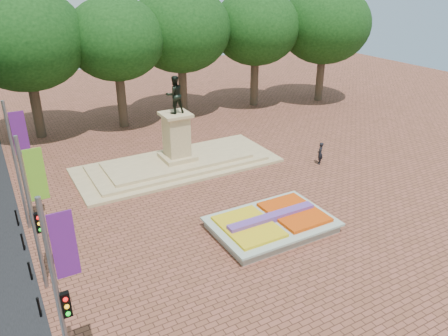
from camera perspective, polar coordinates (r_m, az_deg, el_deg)
name	(u,v)px	position (r m, az deg, el deg)	size (l,w,h in m)	color
ground	(236,217)	(24.53, 1.57, -6.46)	(90.00, 90.00, 0.00)	brown
flower_bed	(272,223)	(23.40, 6.29, -7.18)	(6.30, 4.30, 0.91)	gray
monument	(177,155)	(30.54, -6.12, 1.73)	(14.00, 6.00, 6.40)	tan
tree_row_back	(152,47)	(38.83, -9.41, 15.33)	(44.80, 8.80, 10.43)	#39291F
banner_poles	(35,212)	(18.86, -23.45, -5.28)	(0.88, 11.17, 7.00)	slate
bollard_row	(34,287)	(20.45, -23.55, -14.11)	(0.12, 13.12, 0.98)	black
pedestrian	(320,153)	(31.58, 12.44, 1.89)	(0.58, 0.38, 1.59)	black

